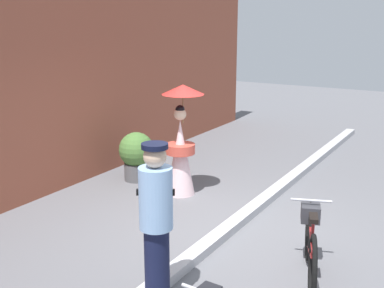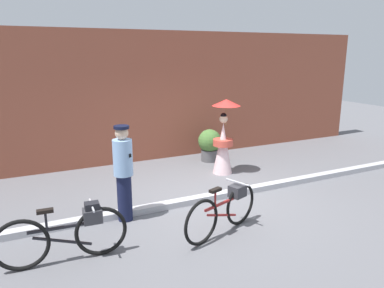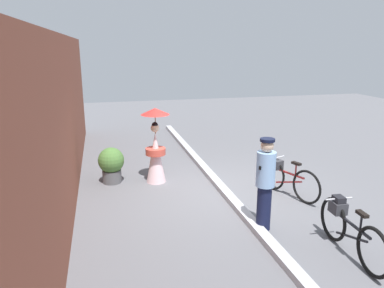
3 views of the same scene
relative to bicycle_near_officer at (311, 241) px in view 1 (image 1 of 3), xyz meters
The scene contains 7 objects.
ground_plane 1.49m from the bicycle_near_officer, 68.84° to the left, with size 30.00×30.00×0.00m, color slate.
building_wall 5.00m from the bicycle_near_officer, 83.88° to the left, with size 14.00×0.40×3.50m, color brown.
sidewalk_curb 1.47m from the bicycle_near_officer, 68.84° to the left, with size 14.00×0.20×0.12m, color #B2B2B7.
bicycle_near_officer is the anchor object (origin of this frame).
person_officer 1.87m from the bicycle_near_officer, 139.00° to the left, with size 0.34×0.35×1.73m.
person_with_parasol 3.17m from the bicycle_near_officer, 60.03° to the left, with size 0.69×0.69×1.84m.
potted_plant_by_door 4.18m from the bicycle_near_officer, 64.75° to the left, with size 0.65×0.63×0.89m.
Camera 1 is at (-5.64, -2.81, 2.91)m, focal length 46.28 mm.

